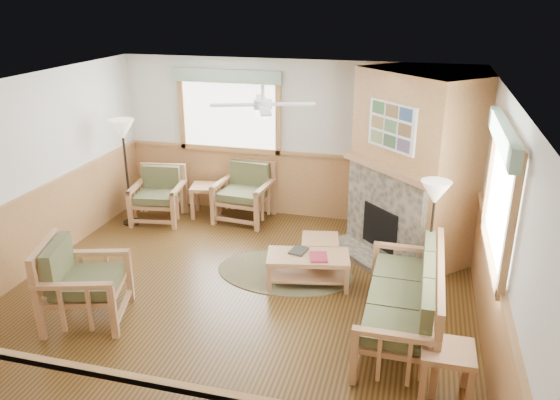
% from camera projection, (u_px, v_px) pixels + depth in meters
% --- Properties ---
extents(floor, '(6.00, 6.00, 0.01)m').
position_uv_depth(floor, '(236.00, 299.00, 7.03)').
color(floor, '#4E3415').
rests_on(floor, ground).
extents(ceiling, '(6.00, 6.00, 0.01)m').
position_uv_depth(ceiling, '(229.00, 88.00, 6.07)').
color(ceiling, white).
rests_on(ceiling, floor).
extents(wall_back, '(6.00, 0.02, 2.70)m').
position_uv_depth(wall_back, '(292.00, 140.00, 9.26)').
color(wall_back, silver).
rests_on(wall_back, floor).
extents(wall_front, '(6.00, 0.02, 2.70)m').
position_uv_depth(wall_front, '(91.00, 349.00, 3.84)').
color(wall_front, silver).
rests_on(wall_front, floor).
extents(wall_left, '(0.02, 6.00, 2.70)m').
position_uv_depth(wall_left, '(20.00, 181.00, 7.27)').
color(wall_left, silver).
rests_on(wall_left, floor).
extents(wall_right, '(0.02, 6.00, 2.70)m').
position_uv_depth(wall_right, '(498.00, 227.00, 5.83)').
color(wall_right, silver).
rests_on(wall_right, floor).
extents(wainscot, '(6.00, 6.00, 1.10)m').
position_uv_depth(wainscot, '(235.00, 261.00, 6.84)').
color(wainscot, '#AF7B47').
rests_on(wainscot, floor).
extents(fireplace, '(3.11, 3.11, 2.70)m').
position_uv_depth(fireplace, '(414.00, 166.00, 7.91)').
color(fireplace, '#AF7B47').
rests_on(fireplace, floor).
extents(window_back, '(1.90, 0.16, 1.50)m').
position_uv_depth(window_back, '(228.00, 68.00, 9.07)').
color(window_back, white).
rests_on(window_back, wall_back).
extents(window_right, '(0.16, 1.90, 1.50)m').
position_uv_depth(window_right, '(513.00, 123.00, 5.24)').
color(window_right, white).
rests_on(window_right, wall_right).
extents(ceiling_fan, '(1.59, 1.59, 0.36)m').
position_uv_depth(ceiling_fan, '(263.00, 89.00, 6.28)').
color(ceiling_fan, white).
rests_on(ceiling_fan, ceiling).
extents(sofa, '(2.07, 0.86, 0.95)m').
position_uv_depth(sofa, '(401.00, 298.00, 6.15)').
color(sofa, '#AC7A50').
rests_on(sofa, floor).
extents(armchair_back_left, '(0.92, 0.92, 0.91)m').
position_uv_depth(armchair_back_left, '(158.00, 195.00, 9.32)').
color(armchair_back_left, '#AC7A50').
rests_on(armchair_back_left, floor).
extents(armchair_back_right, '(0.94, 0.94, 0.97)m').
position_uv_depth(armchair_back_right, '(244.00, 193.00, 9.34)').
color(armchair_back_right, '#AC7A50').
rests_on(armchair_back_right, floor).
extents(armchair_left, '(1.12, 1.12, 1.01)m').
position_uv_depth(armchair_left, '(85.00, 281.00, 6.45)').
color(armchair_left, '#AC7A50').
rests_on(armchair_left, floor).
extents(coffee_table, '(1.18, 0.75, 0.44)m').
position_uv_depth(coffee_table, '(308.00, 270.00, 7.32)').
color(coffee_table, '#AC7A50').
rests_on(coffee_table, floor).
extents(end_table_chairs, '(0.58, 0.57, 0.56)m').
position_uv_depth(end_table_chairs, '(207.00, 201.00, 9.58)').
color(end_table_chairs, '#AC7A50').
rests_on(end_table_chairs, floor).
extents(end_table_sofa, '(0.50, 0.48, 0.56)m').
position_uv_depth(end_table_sofa, '(445.00, 373.00, 5.24)').
color(end_table_sofa, '#AC7A50').
rests_on(end_table_sofa, floor).
extents(footstool, '(0.60, 0.60, 0.45)m').
position_uv_depth(footstool, '(320.00, 252.00, 7.79)').
color(footstool, '#AC7A50').
rests_on(footstool, floor).
extents(braided_rug, '(2.29, 2.29, 0.01)m').
position_uv_depth(braided_rug, '(285.00, 272.00, 7.70)').
color(braided_rug, brown).
rests_on(braided_rug, floor).
extents(floor_lamp_left, '(0.51, 0.51, 1.81)m').
position_uv_depth(floor_lamp_left, '(127.00, 173.00, 9.04)').
color(floor_lamp_left, black).
rests_on(floor_lamp_left, floor).
extents(floor_lamp_right, '(0.41, 0.41, 1.60)m').
position_uv_depth(floor_lamp_right, '(430.00, 242.00, 6.78)').
color(floor_lamp_right, black).
rests_on(floor_lamp_right, floor).
extents(book_red, '(0.29, 0.35, 0.03)m').
position_uv_depth(book_red, '(319.00, 256.00, 7.15)').
color(book_red, maroon).
rests_on(book_red, coffee_table).
extents(book_dark, '(0.25, 0.30, 0.03)m').
position_uv_depth(book_dark, '(298.00, 250.00, 7.33)').
color(book_dark, black).
rests_on(book_dark, coffee_table).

